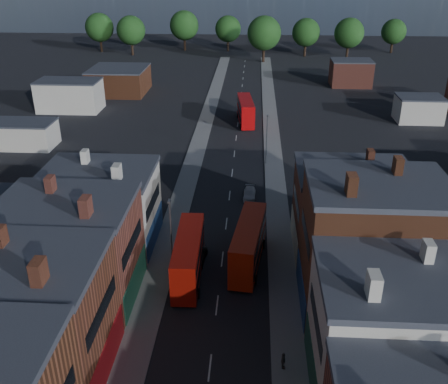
# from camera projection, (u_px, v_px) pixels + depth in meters

# --- Properties ---
(pavement_west) EXTENTS (3.00, 200.00, 0.12)m
(pavement_west) POSITION_uv_depth(u_px,v_px,m) (185.00, 188.00, 71.51)
(pavement_west) COLOR gray
(pavement_west) RESTS_ON ground
(pavement_east) EXTENTS (3.00, 200.00, 0.12)m
(pavement_east) POSITION_uv_depth(u_px,v_px,m) (276.00, 190.00, 70.81)
(pavement_east) COLOR gray
(pavement_east) RESTS_ON ground
(lamp_post_2) EXTENTS (0.25, 0.70, 8.12)m
(lamp_post_2) POSITION_uv_depth(u_px,v_px,m) (171.00, 230.00, 51.44)
(lamp_post_2) COLOR slate
(lamp_post_2) RESTS_ON ground
(lamp_post_3) EXTENTS (0.25, 0.70, 8.12)m
(lamp_post_3) POSITION_uv_depth(u_px,v_px,m) (267.00, 136.00, 77.87)
(lamp_post_3) COLOR slate
(lamp_post_3) RESTS_ON ground
(bus_0) EXTENTS (2.94, 10.86, 4.66)m
(bus_0) POSITION_uv_depth(u_px,v_px,m) (188.00, 256.00, 50.92)
(bus_0) COLOR #A01209
(bus_0) RESTS_ON ground
(bus_1) EXTENTS (3.89, 11.28, 4.77)m
(bus_1) POSITION_uv_depth(u_px,v_px,m) (248.00, 243.00, 53.07)
(bus_1) COLOR red
(bus_1) RESTS_ON ground
(bus_2) EXTENTS (3.74, 11.33, 4.80)m
(bus_2) POSITION_uv_depth(u_px,v_px,m) (246.00, 111.00, 97.77)
(bus_2) COLOR #BB080A
(bus_2) RESTS_ON ground
(car_2) EXTENTS (2.37, 4.53, 1.22)m
(car_2) POSITION_uv_depth(u_px,v_px,m) (196.00, 257.00, 54.21)
(car_2) COLOR black
(car_2) RESTS_ON ground
(car_3) EXTENTS (1.76, 4.05, 1.16)m
(car_3) POSITION_uv_depth(u_px,v_px,m) (249.00, 194.00, 68.62)
(car_3) COLOR silver
(car_3) RESTS_ON ground
(ped_3) EXTENTS (0.49, 0.95, 1.56)m
(ped_3) POSITION_uv_depth(u_px,v_px,m) (283.00, 361.00, 40.08)
(ped_3) COLOR #59544D
(ped_3) RESTS_ON pavement_east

